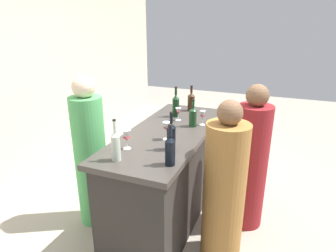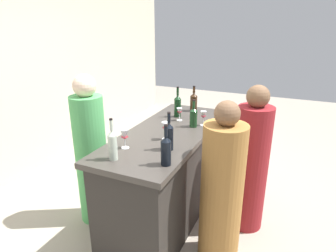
{
  "view_description": "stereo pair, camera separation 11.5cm",
  "coord_description": "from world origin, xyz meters",
  "px_view_note": "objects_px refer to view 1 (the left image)",
  "views": [
    {
      "loc": [
        -2.48,
        -0.99,
        1.99
      ],
      "look_at": [
        0.0,
        0.0,
        1.03
      ],
      "focal_mm": 31.16,
      "sensor_mm": 36.0,
      "label": 1
    },
    {
      "loc": [
        -2.43,
        -1.1,
        1.99
      ],
      "look_at": [
        0.0,
        0.0,
        1.03
      ],
      "focal_mm": 31.16,
      "sensor_mm": 36.0,
      "label": 2
    }
  ],
  "objects_px": {
    "wine_bottle_rightmost_dark_green": "(176,105)",
    "wine_glass_near_center": "(167,127)",
    "person_center_guest": "(250,163)",
    "person_server_behind": "(91,157)",
    "wine_bottle_second_left_near_black": "(170,150)",
    "wine_glass_near_right": "(178,112)",
    "wine_bottle_center_near_black": "(171,136)",
    "person_left_guest": "(224,191)",
    "wine_glass_far_left": "(126,136)",
    "wine_bottle_leftmost_clear_pale": "(116,145)",
    "wine_glass_near_left": "(203,115)",
    "wine_bottle_second_right_olive_green": "(193,116)",
    "wine_bottle_far_right_amber_brown": "(191,101)"
  },
  "relations": [
    {
      "from": "wine_bottle_rightmost_dark_green",
      "to": "wine_glass_near_center",
      "type": "distance_m",
      "value": 0.68
    },
    {
      "from": "person_center_guest",
      "to": "person_server_behind",
      "type": "bearing_deg",
      "value": 33.68
    },
    {
      "from": "wine_bottle_second_left_near_black",
      "to": "wine_glass_near_right",
      "type": "xyz_separation_m",
      "value": [
        1.0,
        0.3,
        -0.02
      ]
    },
    {
      "from": "wine_bottle_center_near_black",
      "to": "person_left_guest",
      "type": "xyz_separation_m",
      "value": [
        0.05,
        -0.46,
        -0.45
      ]
    },
    {
      "from": "wine_glass_far_left",
      "to": "person_center_guest",
      "type": "height_order",
      "value": "person_center_guest"
    },
    {
      "from": "wine_bottle_leftmost_clear_pale",
      "to": "wine_bottle_center_near_black",
      "type": "xyz_separation_m",
      "value": [
        0.34,
        -0.32,
        -0.0
      ]
    },
    {
      "from": "wine_bottle_leftmost_clear_pale",
      "to": "wine_glass_far_left",
      "type": "xyz_separation_m",
      "value": [
        0.22,
        0.03,
        -0.01
      ]
    },
    {
      "from": "wine_glass_near_left",
      "to": "person_left_guest",
      "type": "distance_m",
      "value": 0.86
    },
    {
      "from": "wine_bottle_rightmost_dark_green",
      "to": "wine_glass_near_center",
      "type": "relative_size",
      "value": 2.05
    },
    {
      "from": "wine_glass_far_left",
      "to": "wine_bottle_leftmost_clear_pale",
      "type": "bearing_deg",
      "value": -171.54
    },
    {
      "from": "wine_bottle_rightmost_dark_green",
      "to": "wine_glass_near_left",
      "type": "bearing_deg",
      "value": -114.93
    },
    {
      "from": "wine_bottle_center_near_black",
      "to": "person_center_guest",
      "type": "bearing_deg",
      "value": -44.91
    },
    {
      "from": "wine_bottle_second_right_olive_green",
      "to": "wine_glass_near_right",
      "type": "bearing_deg",
      "value": 58.16
    },
    {
      "from": "wine_bottle_center_near_black",
      "to": "wine_glass_near_center",
      "type": "bearing_deg",
      "value": 31.53
    },
    {
      "from": "person_left_guest",
      "to": "wine_bottle_leftmost_clear_pale",
      "type": "bearing_deg",
      "value": 6.41
    },
    {
      "from": "wine_bottle_leftmost_clear_pale",
      "to": "wine_glass_near_right",
      "type": "height_order",
      "value": "wine_bottle_leftmost_clear_pale"
    },
    {
      "from": "wine_bottle_second_right_olive_green",
      "to": "wine_glass_near_left",
      "type": "relative_size",
      "value": 1.85
    },
    {
      "from": "wine_bottle_second_left_near_black",
      "to": "wine_glass_near_left",
      "type": "height_order",
      "value": "wine_bottle_second_left_near_black"
    },
    {
      "from": "wine_bottle_rightmost_dark_green",
      "to": "wine_glass_far_left",
      "type": "distance_m",
      "value": 0.98
    },
    {
      "from": "person_left_guest",
      "to": "wine_bottle_second_left_near_black",
      "type": "bearing_deg",
      "value": 19.7
    },
    {
      "from": "wine_bottle_far_right_amber_brown",
      "to": "wine_bottle_leftmost_clear_pale",
      "type": "bearing_deg",
      "value": 174.89
    },
    {
      "from": "person_left_guest",
      "to": "person_server_behind",
      "type": "height_order",
      "value": "person_server_behind"
    },
    {
      "from": "wine_bottle_far_right_amber_brown",
      "to": "person_center_guest",
      "type": "height_order",
      "value": "person_center_guest"
    },
    {
      "from": "wine_bottle_rightmost_dark_green",
      "to": "wine_bottle_far_right_amber_brown",
      "type": "xyz_separation_m",
      "value": [
        0.28,
        -0.09,
        -0.01
      ]
    },
    {
      "from": "wine_bottle_far_right_amber_brown",
      "to": "wine_glass_near_right",
      "type": "relative_size",
      "value": 2.18
    },
    {
      "from": "wine_glass_near_center",
      "to": "person_left_guest",
      "type": "height_order",
      "value": "person_left_guest"
    },
    {
      "from": "wine_bottle_second_right_olive_green",
      "to": "wine_glass_near_left",
      "type": "xyz_separation_m",
      "value": [
        0.08,
        -0.08,
        -0.0
      ]
    },
    {
      "from": "wine_glass_near_center",
      "to": "wine_glass_far_left",
      "type": "distance_m",
      "value": 0.39
    },
    {
      "from": "wine_bottle_second_right_olive_green",
      "to": "wine_glass_near_center",
      "type": "height_order",
      "value": "wine_bottle_second_right_olive_green"
    },
    {
      "from": "wine_bottle_center_near_black",
      "to": "wine_glass_near_right",
      "type": "xyz_separation_m",
      "value": [
        0.74,
        0.21,
        -0.03
      ]
    },
    {
      "from": "wine_bottle_leftmost_clear_pale",
      "to": "wine_glass_near_center",
      "type": "height_order",
      "value": "wine_bottle_leftmost_clear_pale"
    },
    {
      "from": "person_center_guest",
      "to": "person_server_behind",
      "type": "height_order",
      "value": "person_server_behind"
    },
    {
      "from": "wine_bottle_center_near_black",
      "to": "person_center_guest",
      "type": "distance_m",
      "value": 0.95
    },
    {
      "from": "wine_bottle_rightmost_dark_green",
      "to": "wine_glass_near_right",
      "type": "xyz_separation_m",
      "value": [
        -0.12,
        -0.07,
        -0.03
      ]
    },
    {
      "from": "wine_glass_near_left",
      "to": "person_center_guest",
      "type": "relative_size",
      "value": 0.1
    },
    {
      "from": "wine_bottle_second_left_near_black",
      "to": "wine_glass_near_left",
      "type": "bearing_deg",
      "value": 0.94
    },
    {
      "from": "wine_bottle_second_right_olive_green",
      "to": "person_center_guest",
      "type": "height_order",
      "value": "person_center_guest"
    },
    {
      "from": "wine_bottle_leftmost_clear_pale",
      "to": "wine_glass_far_left",
      "type": "distance_m",
      "value": 0.22
    },
    {
      "from": "wine_bottle_second_left_near_black",
      "to": "wine_glass_near_center",
      "type": "height_order",
      "value": "wine_bottle_second_left_near_black"
    },
    {
      "from": "person_server_behind",
      "to": "wine_bottle_center_near_black",
      "type": "bearing_deg",
      "value": -4.46
    },
    {
      "from": "wine_bottle_rightmost_dark_green",
      "to": "person_server_behind",
      "type": "distance_m",
      "value": 1.07
    },
    {
      "from": "wine_bottle_second_left_near_black",
      "to": "wine_glass_near_left",
      "type": "relative_size",
      "value": 2.08
    },
    {
      "from": "wine_glass_near_center",
      "to": "person_left_guest",
      "type": "bearing_deg",
      "value": -103.71
    },
    {
      "from": "wine_bottle_leftmost_clear_pale",
      "to": "wine_glass_near_right",
      "type": "xyz_separation_m",
      "value": [
        1.08,
        -0.11,
        -0.03
      ]
    },
    {
      "from": "wine_bottle_rightmost_dark_green",
      "to": "person_left_guest",
      "type": "bearing_deg",
      "value": -137.58
    },
    {
      "from": "wine_bottle_rightmost_dark_green",
      "to": "person_center_guest",
      "type": "distance_m",
      "value": 1.01
    },
    {
      "from": "wine_bottle_leftmost_clear_pale",
      "to": "wine_bottle_far_right_amber_brown",
      "type": "relative_size",
      "value": 1.1
    },
    {
      "from": "wine_glass_near_center",
      "to": "wine_glass_near_right",
      "type": "relative_size",
      "value": 1.19
    },
    {
      "from": "wine_bottle_leftmost_clear_pale",
      "to": "wine_glass_far_left",
      "type": "height_order",
      "value": "wine_bottle_leftmost_clear_pale"
    },
    {
      "from": "wine_bottle_center_near_black",
      "to": "wine_bottle_second_right_olive_green",
      "type": "distance_m",
      "value": 0.61
    }
  ]
}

